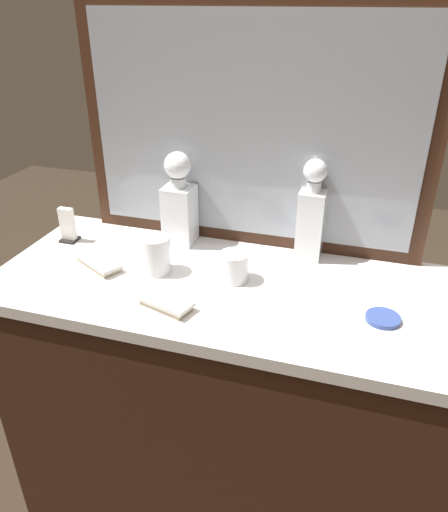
# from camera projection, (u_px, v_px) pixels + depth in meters

# --- Properties ---
(ground_plane) EXTENTS (6.00, 6.00, 0.00)m
(ground_plane) POSITION_uv_depth(u_px,v_px,m) (224.00, 492.00, 1.74)
(ground_plane) COLOR #2D2319
(dresser) EXTENTS (1.27, 0.55, 0.87)m
(dresser) POSITION_uv_depth(u_px,v_px,m) (224.00, 401.00, 1.53)
(dresser) COLOR #381E11
(dresser) RESTS_ON ground_plane
(dresser_mirror) EXTENTS (1.02, 0.03, 0.70)m
(dresser_mirror) POSITION_uv_depth(u_px,v_px,m) (251.00, 130.00, 1.38)
(dresser_mirror) COLOR #381E11
(dresser_mirror) RESTS_ON dresser
(crystal_decanter_far_right) EXTENTS (0.09, 0.09, 0.29)m
(crystal_decanter_far_right) POSITION_uv_depth(u_px,v_px,m) (179.00, 208.00, 1.49)
(crystal_decanter_far_right) COLOR white
(crystal_decanter_far_right) RESTS_ON dresser
(crystal_decanter_front) EXTENTS (0.07, 0.07, 0.30)m
(crystal_decanter_front) POSITION_uv_depth(u_px,v_px,m) (311.00, 220.00, 1.40)
(crystal_decanter_front) COLOR white
(crystal_decanter_front) RESTS_ON dresser
(crystal_tumbler_far_left) EXTENTS (0.08, 0.08, 0.08)m
(crystal_tumbler_far_left) POSITION_uv_depth(u_px,v_px,m) (234.00, 268.00, 1.32)
(crystal_tumbler_far_left) COLOR white
(crystal_tumbler_far_left) RESTS_ON dresser
(crystal_tumbler_front) EXTENTS (0.08, 0.08, 0.11)m
(crystal_tumbler_front) POSITION_uv_depth(u_px,v_px,m) (156.00, 256.00, 1.36)
(crystal_tumbler_front) COLOR white
(crystal_tumbler_front) RESTS_ON dresser
(silver_brush_far_right) EXTENTS (0.17, 0.13, 0.02)m
(silver_brush_far_right) POSITION_uv_depth(u_px,v_px,m) (98.00, 263.00, 1.40)
(silver_brush_far_right) COLOR #B7A88C
(silver_brush_far_right) RESTS_ON dresser
(silver_brush_center) EXTENTS (0.15, 0.10, 0.02)m
(silver_brush_center) POSITION_uv_depth(u_px,v_px,m) (166.00, 303.00, 1.21)
(silver_brush_center) COLOR #B7A88C
(silver_brush_center) RESTS_ON dresser
(porcelain_dish) EXTENTS (0.08, 0.08, 0.01)m
(porcelain_dish) POSITION_uv_depth(u_px,v_px,m) (383.00, 318.00, 1.17)
(porcelain_dish) COLOR #33478C
(porcelain_dish) RESTS_ON dresser
(napkin_holder) EXTENTS (0.05, 0.05, 0.11)m
(napkin_holder) POSITION_uv_depth(u_px,v_px,m) (68.00, 227.00, 1.53)
(napkin_holder) COLOR black
(napkin_holder) RESTS_ON dresser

